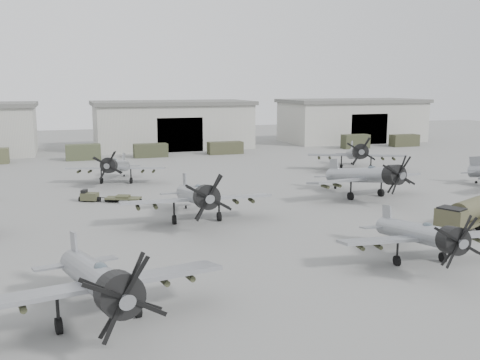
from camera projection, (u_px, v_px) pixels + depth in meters
The scene contains 16 objects.
ground at pixel (328, 233), 42.70m from camera, with size 220.00×220.00×0.00m, color slate.
hangar_center at pixel (172, 124), 99.76m from camera, with size 29.00×14.80×8.70m.
hangar_right at pixel (352, 120), 111.64m from camera, with size 29.00×14.80×8.70m.
support_truck_2 at pixel (83, 152), 83.93m from camera, with size 5.32×2.20×2.46m, color #3D432C.
support_truck_3 at pixel (151, 150), 87.27m from camera, with size 5.46×2.20×2.18m, color #353925.
support_truck_4 at pixel (225, 148), 91.27m from camera, with size 5.96×2.20×2.07m, color #3A3B27.
support_truck_6 at pixel (355, 141), 99.13m from camera, with size 5.06×2.20×2.58m, color #343824.
support_truck_7 at pixel (404, 140), 102.50m from camera, with size 5.53×2.20×2.26m, color #373825.
aircraft_near_0 at pixel (98, 280), 25.98m from camera, with size 12.97×11.67×5.15m.
aircraft_near_1 at pixel (423, 235), 35.03m from camera, with size 11.19×10.07×4.45m.
aircraft_mid_1 at pixel (197, 196), 45.55m from camera, with size 13.04×11.73×5.22m.
aircraft_mid_2 at pixel (368, 176), 55.43m from camera, with size 13.27×11.94×5.27m.
aircraft_far_0 at pixel (116, 166), 63.70m from camera, with size 11.72×10.55×4.69m.
aircraft_far_1 at pixel (357, 153), 73.42m from camera, with size 13.05×11.83×5.34m.
fuel_tanker at pixel (465, 214), 43.08m from camera, with size 6.81×4.77×2.51m.
tug_trailer at pixel (102, 197), 54.15m from camera, with size 6.03×3.60×1.23m.
Camera 1 is at (-19.76, -36.91, 11.75)m, focal length 40.00 mm.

